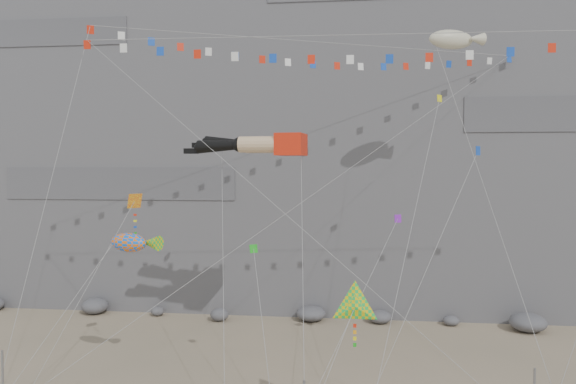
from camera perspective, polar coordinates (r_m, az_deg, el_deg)
The scene contains 15 objects.
cliff at distance 64.76m, azimuth 3.47°, elevation 12.78°, with size 80.00×28.00×50.00m, color slate.
talus_boulders at distance 50.50m, azimuth 2.36°, elevation -12.28°, with size 60.00×3.00×1.20m, color slate, non-canonical shape.
anchor_pole_left at distance 35.44m, azimuth -26.98°, elevation -17.02°, with size 0.12×0.12×3.72m, color gray.
legs_kite at distance 38.05m, azimuth -3.04°, elevation 4.80°, with size 9.64×15.88×20.66m.
flag_banner_upper at distance 43.23m, azimuth 3.76°, elevation 14.89°, with size 31.92×22.34×32.19m.
flag_banner_lower at distance 35.30m, azimuth 8.34°, elevation 15.51°, with size 35.22×6.62×24.15m.
harlequin_kite at distance 36.88m, azimuth -15.33°, elevation -0.93°, with size 5.47×7.23×13.63m.
fish_windsock at distance 35.67m, azimuth -15.92°, elevation -4.98°, with size 7.52×7.19×12.07m.
delta_kite at distance 27.74m, azimuth 6.80°, elevation -11.52°, with size 4.25×3.99×8.79m.
blimp_windsock at distance 43.27m, azimuth 16.24°, elevation 14.59°, with size 6.18×14.71×26.52m.
small_kite_a at distance 40.66m, azimuth -6.75°, elevation 4.71°, with size 3.87×13.73×20.44m.
small_kite_b at distance 37.53m, azimuth 10.98°, elevation -2.94°, with size 6.67×12.66×16.78m.
small_kite_c at distance 34.34m, azimuth -3.50°, elevation -6.00°, with size 3.21×8.48×11.85m.
small_kite_d at distance 39.99m, azimuth 15.00°, elevation 8.54°, with size 6.01×14.80×23.70m.
small_kite_e at distance 34.07m, azimuth 18.58°, elevation 3.59°, with size 7.89×7.49×17.54m.
Camera 1 is at (3.80, -31.64, 13.63)m, focal length 35.00 mm.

